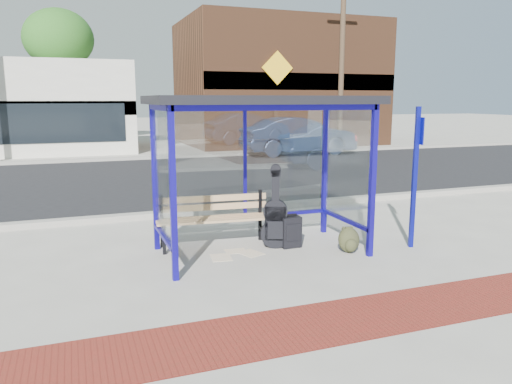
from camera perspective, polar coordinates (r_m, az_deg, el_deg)
name	(u,v)px	position (r m, az deg, el deg)	size (l,w,h in m)	color
ground	(261,252)	(7.90, 0.55, -6.90)	(120.00, 120.00, 0.00)	#B2ADA0
brick_paver_strip	(345,319)	(5.70, 10.17, -14.13)	(60.00, 1.00, 0.01)	maroon
curb_near	(212,211)	(10.55, -5.05, -2.12)	(60.00, 0.25, 0.12)	gray
street_asphalt	(168,178)	(15.46, -10.04, 1.59)	(60.00, 10.00, 0.00)	black
curb_far	(144,158)	(20.45, -12.63, 3.82)	(60.00, 0.25, 0.12)	gray
far_sidewalk	(138,154)	(22.33, -13.29, 4.20)	(60.00, 4.00, 0.01)	#B2ADA0
bus_shelter	(259,119)	(7.61, 0.39, 8.30)	(3.30, 1.80, 2.42)	#150D96
storefront_brown	(278,84)	(27.69, 2.49, 12.27)	(10.00, 7.08, 6.40)	#59331E
tree_mid	(58,39)	(29.21, -21.64, 15.91)	(3.60, 3.60, 7.03)	#4C3826
tree_right	(322,49)	(32.92, 7.59, 15.85)	(3.60, 3.60, 7.03)	#4C3826
utility_pole_east	(342,60)	(23.61, 9.77, 14.64)	(1.60, 0.24, 8.00)	#4C3826
bench	(213,216)	(8.15, -4.89, -2.77)	(1.89, 0.62, 0.88)	black
guitar_bag	(275,219)	(8.03, 2.23, -3.15)	(0.48, 0.31, 1.28)	black
suitcase	(291,232)	(8.11, 3.98, -4.57)	(0.32, 0.22, 0.56)	black
backpack	(349,241)	(7.97, 10.60, -5.48)	(0.39, 0.36, 0.40)	#2D2F1A
sign_post	(415,170)	(8.31, 17.76, 2.45)	(0.13, 0.28, 2.26)	#0C108D
newspaper_a	(221,258)	(7.65, -4.01, -7.48)	(0.38, 0.30, 0.01)	white
newspaper_b	(251,253)	(7.84, -0.59, -7.02)	(0.37, 0.29, 0.01)	white
newspaper_c	(236,251)	(7.96, -2.32, -6.76)	(0.33, 0.26, 0.01)	white
parked_car	(298,136)	(21.72, 4.84, 6.40)	(1.71, 4.89, 1.61)	#192846
fire_hydrant	(355,142)	(24.62, 11.23, 5.68)	(0.30, 0.20, 0.66)	red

